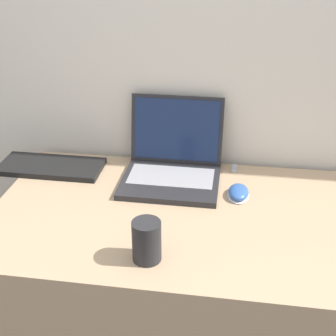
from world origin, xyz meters
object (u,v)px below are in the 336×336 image
at_px(laptop, 173,163).
at_px(drink_cup, 147,240).
at_px(computer_mouse, 238,193).
at_px(usb_stick, 234,168).
at_px(external_keyboard, 51,167).

relative_size(laptop, drink_cup, 2.83).
bearing_deg(computer_mouse, laptop, 157.02).
height_order(computer_mouse, usb_stick, computer_mouse).
distance_m(drink_cup, usb_stick, 0.59).
distance_m(external_keyboard, usb_stick, 0.67).
bearing_deg(external_keyboard, drink_cup, -45.64).
bearing_deg(laptop, drink_cup, -90.40).
distance_m(computer_mouse, external_keyboard, 0.68).
relative_size(drink_cup, usb_stick, 1.94).
relative_size(laptop, computer_mouse, 3.11).
xyz_separation_m(drink_cup, usb_stick, (0.22, 0.55, -0.06)).
xyz_separation_m(laptop, usb_stick, (0.21, 0.09, -0.05)).
distance_m(drink_cup, computer_mouse, 0.43).
relative_size(drink_cup, external_keyboard, 0.31).
bearing_deg(external_keyboard, usb_stick, 8.31).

